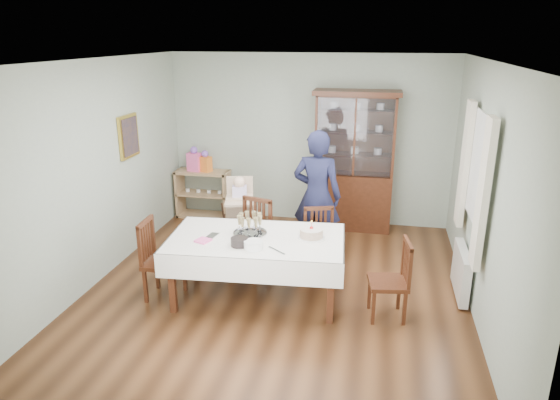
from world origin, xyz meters
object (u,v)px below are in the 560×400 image
(sideboard, at_px, (203,194))
(woman, at_px, (317,196))
(chair_far_left, at_px, (251,253))
(high_chair, at_px, (240,223))
(chair_end_right, at_px, (389,295))
(champagne_tray, at_px, (250,228))
(birthday_cake, at_px, (311,233))
(chair_end_left, at_px, (164,274))
(dining_table, at_px, (257,267))
(gift_bag_orange, at_px, (205,162))
(chair_far_right, at_px, (320,258))
(gift_bag_pink, at_px, (194,160))
(china_cabinet, at_px, (354,159))

(sideboard, xyz_separation_m, woman, (2.09, -1.27, 0.50))
(chair_far_left, relative_size, high_chair, 0.88)
(chair_end_right, bearing_deg, high_chair, -132.30)
(high_chair, bearing_deg, champagne_tray, -82.61)
(birthday_cake, bearing_deg, chair_end_right, -15.37)
(chair_end_left, bearing_deg, dining_table, -81.70)
(chair_far_left, relative_size, gift_bag_orange, 2.77)
(birthday_cake, bearing_deg, high_chair, 136.57)
(chair_far_left, distance_m, chair_far_right, 0.89)
(chair_end_left, height_order, birthday_cake, birthday_cake)
(gift_bag_pink, relative_size, gift_bag_orange, 1.16)
(china_cabinet, xyz_separation_m, gift_bag_pink, (-2.62, 0.00, -0.14))
(chair_far_left, height_order, chair_end_left, chair_far_left)
(chair_far_right, distance_m, high_chair, 1.32)
(chair_end_left, distance_m, high_chair, 1.51)
(chair_end_left, height_order, chair_end_right, chair_end_left)
(woman, bearing_deg, dining_table, 73.08)
(champagne_tray, bearing_deg, china_cabinet, 66.59)
(chair_far_left, distance_m, birthday_cake, 1.08)
(woman, xyz_separation_m, gift_bag_orange, (-2.02, 1.25, 0.06))
(chair_end_right, distance_m, gift_bag_pink, 4.20)
(chair_far_right, bearing_deg, high_chair, 138.87)
(china_cabinet, bearing_deg, gift_bag_pink, 179.97)
(sideboard, xyz_separation_m, chair_end_left, (0.48, -2.72, -0.12))
(dining_table, xyz_separation_m, chair_end_left, (-1.08, -0.20, -0.10))
(chair_end_left, relative_size, birthday_cake, 3.09)
(chair_end_right, height_order, gift_bag_orange, gift_bag_orange)
(china_cabinet, xyz_separation_m, woman, (-0.41, -1.25, -0.22))
(chair_far_left, xyz_separation_m, woman, (0.75, 0.69, 0.61))
(chair_end_left, bearing_deg, champagne_tray, -75.64)
(gift_bag_orange, bearing_deg, chair_end_left, -81.35)
(china_cabinet, height_order, champagne_tray, china_cabinet)
(woman, bearing_deg, birthday_cake, 100.54)
(chair_end_left, xyz_separation_m, chair_end_right, (2.59, 0.07, -0.02))
(chair_far_left, height_order, woman, woman)
(chair_far_left, xyz_separation_m, gift_bag_pink, (-1.46, 1.94, 0.69))
(china_cabinet, bearing_deg, chair_far_right, -98.78)
(dining_table, xyz_separation_m, sideboard, (-1.56, 2.52, 0.02))
(chair_end_right, xyz_separation_m, champagne_tray, (-1.61, 0.22, 0.57))
(gift_bag_pink, bearing_deg, woman, -29.52)
(chair_far_left, xyz_separation_m, birthday_cake, (0.84, -0.44, 0.52))
(woman, distance_m, gift_bag_pink, 2.54)
(high_chair, distance_m, gift_bag_orange, 1.69)
(china_cabinet, distance_m, sideboard, 2.60)
(woman, height_order, gift_bag_pink, woman)
(china_cabinet, xyz_separation_m, chair_far_right, (-0.28, -1.83, -0.86))
(chair_end_left, relative_size, high_chair, 0.85)
(chair_far_right, relative_size, birthday_cake, 2.90)
(chair_far_right, xyz_separation_m, woman, (-0.13, 0.58, 0.63))
(sideboard, relative_size, high_chair, 0.80)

